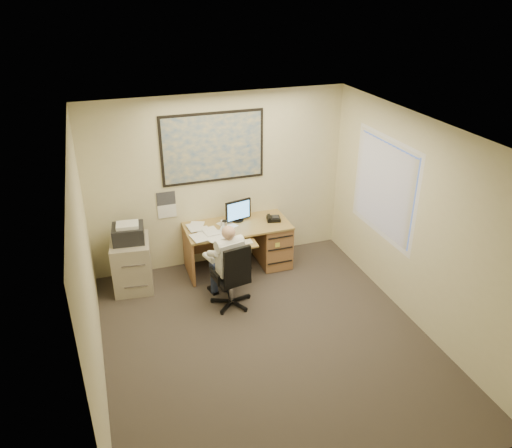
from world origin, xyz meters
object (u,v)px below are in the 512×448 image
object	(u,v)px
desk	(257,239)
person	(230,266)
office_chair	(231,288)
filing_cabinet	(132,260)

from	to	relation	value
desk	person	size ratio (longest dim) A/B	1.32
desk	office_chair	xyz separation A→B (m)	(-0.72, -0.98, -0.15)
office_chair	person	xyz separation A→B (m)	(0.01, 0.08, 0.32)
filing_cabinet	person	xyz separation A→B (m)	(1.25, -0.86, 0.15)
desk	person	distance (m)	1.16
desk	filing_cabinet	bearing A→B (deg)	-178.73
desk	filing_cabinet	world-z (taller)	desk
desk	office_chair	size ratio (longest dim) A/B	1.61
desk	filing_cabinet	size ratio (longest dim) A/B	1.52
office_chair	filing_cabinet	bearing A→B (deg)	132.11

